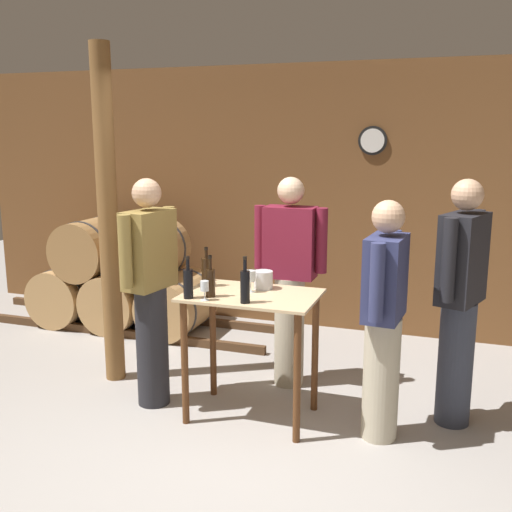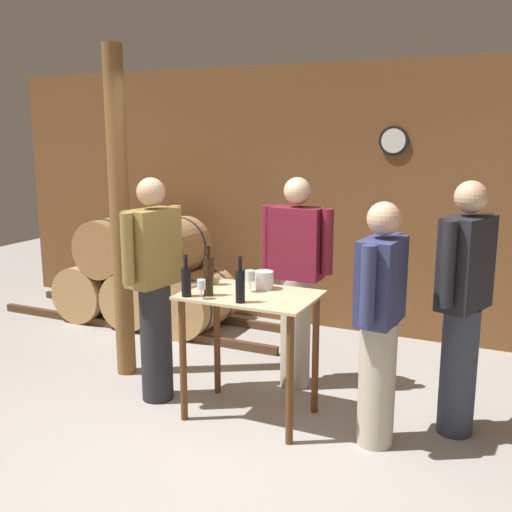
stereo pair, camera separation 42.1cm
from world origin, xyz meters
TOP-DOWN VIEW (x-y plane):
  - ground_plane at (0.00, 0.00)m, footprint 14.00×14.00m
  - back_wall at (0.00, 2.96)m, footprint 8.40×0.08m
  - barrel_rack at (-2.08, 2.25)m, footprint 3.37×0.77m
  - tasting_table at (-0.11, 0.76)m, footprint 0.93×0.62m
  - wooden_post at (-1.42, 1.04)m, footprint 0.16×0.16m
  - wine_bottle_far_left at (-0.49, 0.85)m, footprint 0.07×0.07m
  - wine_bottle_left at (-0.48, 0.51)m, footprint 0.07×0.07m
  - wine_bottle_center at (-0.35, 0.59)m, footprint 0.07×0.07m
  - wine_bottle_right at (-0.07, 0.53)m, footprint 0.06×0.06m
  - wine_glass_near_left at (-0.35, 0.50)m, footprint 0.06×0.06m
  - wine_glass_near_center at (-0.13, 0.80)m, footprint 0.07×0.07m
  - ice_bucket at (-0.07, 0.92)m, footprint 0.14×0.14m
  - person_host at (0.81, 0.75)m, footprint 0.25×0.59m
  - person_visitor_with_scarf at (1.27, 1.13)m, footprint 0.34×0.56m
  - person_visitor_bearded at (-0.01, 1.40)m, footprint 0.59×0.24m
  - person_visitor_near_door at (-0.89, 0.72)m, footprint 0.29×0.58m

SIDE VIEW (x-z plane):
  - ground_plane at x=0.00m, z-range 0.00..0.00m
  - barrel_rack at x=-2.08m, z-range -0.07..1.08m
  - tasting_table at x=-0.11m, z-range 0.25..1.17m
  - person_host at x=0.81m, z-range 0.04..1.66m
  - person_visitor_bearded at x=-0.01m, z-range 0.05..1.74m
  - person_visitor_near_door at x=-0.89m, z-range 0.05..1.76m
  - person_visitor_with_scarf at x=1.27m, z-range 0.05..1.78m
  - ice_bucket at x=-0.07m, z-range 0.92..1.05m
  - wine_glass_near_left at x=-0.35m, z-range 0.95..1.08m
  - wine_bottle_center at x=-0.35m, z-range 0.88..1.17m
  - wine_bottle_left at x=-0.48m, z-range 0.89..1.18m
  - wine_glass_near_center at x=-0.13m, z-range 0.96..1.11m
  - wine_bottle_far_left at x=-0.49m, z-range 0.89..1.18m
  - wine_bottle_right at x=-0.07m, z-range 0.88..1.20m
  - wooden_post at x=-1.42m, z-range 0.00..2.70m
  - back_wall at x=0.00m, z-range 0.00..2.70m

